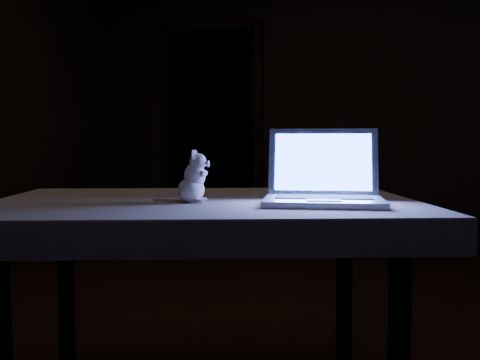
% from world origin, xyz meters
% --- Properties ---
extents(floor, '(5.00, 5.00, 0.00)m').
position_xyz_m(floor, '(0.00, 0.00, 0.00)').
color(floor, black).
rests_on(floor, ground).
extents(back_wall, '(4.50, 0.04, 2.60)m').
position_xyz_m(back_wall, '(0.00, 2.50, 1.30)').
color(back_wall, black).
rests_on(back_wall, ground).
extents(doorway, '(1.06, 0.36, 2.13)m').
position_xyz_m(doorway, '(-1.10, 2.50, 1.06)').
color(doorway, black).
rests_on(doorway, back_wall).
extents(table, '(1.62, 1.34, 0.74)m').
position_xyz_m(table, '(0.13, -0.60, 0.37)').
color(table, black).
rests_on(table, floor).
extents(tablecloth, '(1.62, 1.20, 0.10)m').
position_xyz_m(tablecloth, '(0.20, -0.63, 0.70)').
color(tablecloth, beige).
rests_on(tablecloth, table).
extents(laptop, '(0.45, 0.41, 0.27)m').
position_xyz_m(laptop, '(0.56, -0.61, 0.89)').
color(laptop, '#BABBBF').
rests_on(laptop, tablecloth).
extents(plush_mouse, '(0.14, 0.14, 0.18)m').
position_xyz_m(plush_mouse, '(0.12, -0.70, 0.84)').
color(plush_mouse, white).
rests_on(plush_mouse, tablecloth).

